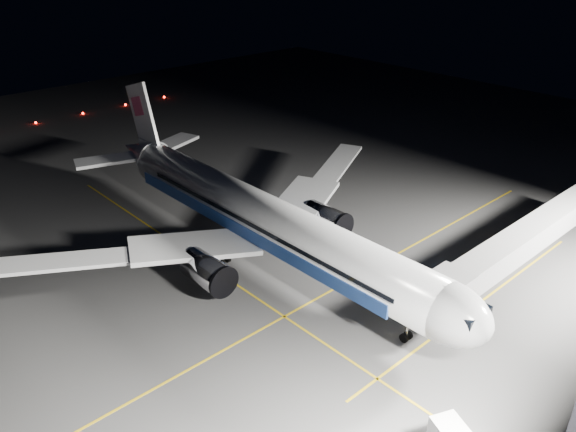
{
  "coord_description": "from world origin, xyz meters",
  "views": [
    {
      "loc": [
        44.08,
        -36.7,
        34.31
      ],
      "look_at": [
        2.41,
        1.46,
        6.0
      ],
      "focal_mm": 35.0,
      "sensor_mm": 36.0,
      "label": 1
    }
  ],
  "objects_px": {
    "baggage_tug": "(312,200)",
    "safety_cone_c": "(281,229)",
    "airliner": "(258,216)",
    "safety_cone_a": "(319,260)",
    "jet_bridge": "(522,241)",
    "safety_cone_b": "(318,259)"
  },
  "relations": [
    {
      "from": "safety_cone_b",
      "to": "safety_cone_a",
      "type": "bearing_deg",
      "value": 0.0
    },
    {
      "from": "safety_cone_c",
      "to": "baggage_tug",
      "type": "bearing_deg",
      "value": 107.7
    },
    {
      "from": "safety_cone_c",
      "to": "airliner",
      "type": "bearing_deg",
      "value": -65.09
    },
    {
      "from": "airliner",
      "to": "safety_cone_a",
      "type": "bearing_deg",
      "value": 33.52
    },
    {
      "from": "baggage_tug",
      "to": "jet_bridge",
      "type": "bearing_deg",
      "value": 8.47
    },
    {
      "from": "airliner",
      "to": "baggage_tug",
      "type": "distance_m",
      "value": 15.86
    },
    {
      "from": "airliner",
      "to": "safety_cone_c",
      "type": "bearing_deg",
      "value": 114.91
    },
    {
      "from": "baggage_tug",
      "to": "safety_cone_c",
      "type": "bearing_deg",
      "value": -71.4
    },
    {
      "from": "baggage_tug",
      "to": "safety_cone_a",
      "type": "xyz_separation_m",
      "value": [
        11.46,
        -10.27,
        -0.57
      ]
    },
    {
      "from": "jet_bridge",
      "to": "safety_cone_b",
      "type": "height_order",
      "value": "jet_bridge"
    },
    {
      "from": "safety_cone_a",
      "to": "safety_cone_c",
      "type": "xyz_separation_m",
      "value": [
        -8.81,
        1.97,
        0.05
      ]
    },
    {
      "from": "safety_cone_a",
      "to": "safety_cone_b",
      "type": "height_order",
      "value": "safety_cone_b"
    },
    {
      "from": "airliner",
      "to": "safety_cone_a",
      "type": "relative_size",
      "value": 117.7
    },
    {
      "from": "airliner",
      "to": "safety_cone_c",
      "type": "relative_size",
      "value": 99.96
    },
    {
      "from": "jet_bridge",
      "to": "safety_cone_b",
      "type": "distance_m",
      "value": 22.63
    },
    {
      "from": "safety_cone_a",
      "to": "safety_cone_b",
      "type": "bearing_deg",
      "value": 180.0
    },
    {
      "from": "safety_cone_a",
      "to": "airliner",
      "type": "bearing_deg",
      "value": -146.48
    },
    {
      "from": "airliner",
      "to": "safety_cone_a",
      "type": "height_order",
      "value": "airliner"
    },
    {
      "from": "jet_bridge",
      "to": "baggage_tug",
      "type": "distance_m",
      "value": 28.99
    },
    {
      "from": "jet_bridge",
      "to": "airliner",
      "type": "bearing_deg",
      "value": -141.96
    },
    {
      "from": "jet_bridge",
      "to": "safety_cone_c",
      "type": "xyz_separation_m",
      "value": [
        -25.85,
        -12.09,
        -4.27
      ]
    },
    {
      "from": "safety_cone_a",
      "to": "safety_cone_b",
      "type": "relative_size",
      "value": 0.77
    }
  ]
}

